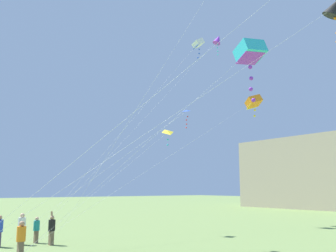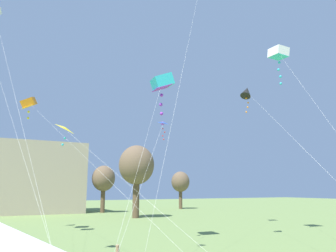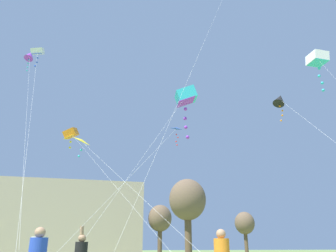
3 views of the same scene
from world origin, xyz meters
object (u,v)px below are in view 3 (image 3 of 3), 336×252
(kite_black_diamond_4, at_px, (280,100))
(kite_cyan_box_5, at_px, (186,97))
(kite_blue_delta_8, at_px, (175,131))
(kite_purple_diamond_1, at_px, (30,56))
(kite_orange_box_6, at_px, (71,134))
(kite_white_box_7, at_px, (38,52))
(kite_yellow_delta_2, at_px, (82,141))
(kite_white_box_3, at_px, (317,59))

(kite_black_diamond_4, distance_m, kite_cyan_box_5, 6.85)
(kite_cyan_box_5, relative_size, kite_blue_delta_8, 1.43)
(kite_purple_diamond_1, bearing_deg, kite_black_diamond_4, -30.03)
(kite_orange_box_6, bearing_deg, kite_black_diamond_4, -37.26)
(kite_black_diamond_4, xyz_separation_m, kite_orange_box_6, (-15.08, 11.47, -0.02))
(kite_cyan_box_5, distance_m, kite_blue_delta_8, 5.98)
(kite_cyan_box_5, relative_size, kite_white_box_7, 0.69)
(kite_cyan_box_5, xyz_separation_m, kite_white_box_7, (-11.70, 5.69, 5.71))
(kite_orange_box_6, xyz_separation_m, kite_white_box_7, (-3.25, -4.09, 5.95))
(kite_orange_box_6, bearing_deg, kite_cyan_box_5, -49.17)
(kite_yellow_delta_2, distance_m, kite_white_box_7, 13.15)
(kite_orange_box_6, xyz_separation_m, kite_blue_delta_8, (6.57, -13.71, -3.86))
(kite_white_box_3, xyz_separation_m, kite_white_box_7, (-22.58, 6.95, 1.67))
(kite_purple_diamond_1, distance_m, kite_yellow_delta_2, 17.44)
(kite_black_diamond_4, xyz_separation_m, kite_blue_delta_8, (-8.51, -2.23, -3.87))
(kite_black_diamond_4, xyz_separation_m, kite_cyan_box_5, (-6.63, 1.69, 0.23))
(kite_white_box_3, bearing_deg, kite_purple_diamond_1, 155.39)
(kite_yellow_delta_2, bearing_deg, kite_white_box_3, 0.41)
(kite_yellow_delta_2, bearing_deg, kite_blue_delta_8, -26.36)
(kite_white_box_7, height_order, kite_blue_delta_8, kite_white_box_7)
(kite_orange_box_6, bearing_deg, kite_blue_delta_8, -64.39)
(kite_white_box_3, xyz_separation_m, kite_black_diamond_4, (-4.25, -0.43, -4.26))
(kite_yellow_delta_2, height_order, kite_orange_box_6, kite_orange_box_6)
(kite_white_box_3, relative_size, kite_black_diamond_4, 1.03)
(kite_yellow_delta_2, bearing_deg, kite_purple_diamond_1, 118.96)
(kite_orange_box_6, bearing_deg, kite_white_box_7, -128.45)
(kite_cyan_box_5, bearing_deg, kite_white_box_7, 154.06)
(kite_cyan_box_5, relative_size, kite_orange_box_6, 0.53)
(kite_white_box_7, bearing_deg, kite_yellow_delta_2, -56.43)
(kite_yellow_delta_2, bearing_deg, kite_black_diamond_4, -1.28)
(kite_white_box_3, relative_size, kite_blue_delta_8, 1.88)
(kite_white_box_3, distance_m, kite_blue_delta_8, 15.37)
(kite_purple_diamond_1, bearing_deg, kite_orange_box_6, 0.35)
(kite_purple_diamond_1, distance_m, kite_orange_box_6, 9.15)
(kite_yellow_delta_2, height_order, kite_blue_delta_8, kite_blue_delta_8)
(kite_black_diamond_4, height_order, kite_white_box_7, kite_white_box_7)
(kite_white_box_7, relative_size, kite_blue_delta_8, 2.07)
(kite_yellow_delta_2, xyz_separation_m, kite_orange_box_6, (-1.45, 11.17, 4.08))
(kite_yellow_delta_2, bearing_deg, kite_orange_box_6, 97.39)
(kite_cyan_box_5, height_order, kite_white_box_7, kite_white_box_7)
(kite_yellow_delta_2, height_order, kite_cyan_box_5, kite_cyan_box_5)
(kite_cyan_box_5, bearing_deg, kite_purple_diamond_1, 143.47)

